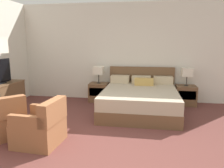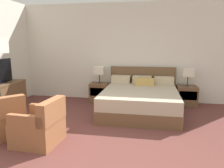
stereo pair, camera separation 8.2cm
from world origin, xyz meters
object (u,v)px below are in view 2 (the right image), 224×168
object	(u,v)px
nightstand_left	(100,92)
armchair_companion	(40,127)
dresser	(5,97)
tv	(0,72)
bed	(140,99)
armchair_by_window	(2,121)
table_lamp_left	(99,71)
nightstand_right	(187,96)
table_lamp_right	(188,73)

from	to	relation	value
nightstand_left	armchair_companion	distance (m)	2.82
nightstand_left	dresser	distance (m)	2.44
armchair_companion	tv	bearing A→B (deg)	141.42
bed	dresser	distance (m)	3.28
nightstand_left	armchair_by_window	bearing A→B (deg)	-113.25
nightstand_left	table_lamp_left	size ratio (longest dim) A/B	1.11
nightstand_right	armchair_companion	size ratio (longest dim) A/B	0.69
table_lamp_right	tv	size ratio (longest dim) A/B	0.58
tv	dresser	bearing A→B (deg)	91.54
nightstand_left	nightstand_right	world-z (taller)	same
bed	dresser	world-z (taller)	bed
tv	table_lamp_right	bearing A→B (deg)	18.23
nightstand_right	bed	bearing A→B (deg)	-147.66
table_lamp_left	dresser	distance (m)	2.49
table_lamp_right	nightstand_right	bearing A→B (deg)	-90.00
table_lamp_left	armchair_by_window	size ratio (longest dim) A/B	0.49
nightstand_right	dresser	world-z (taller)	dresser
table_lamp_right	armchair_by_window	world-z (taller)	table_lamp_right
dresser	armchair_by_window	size ratio (longest dim) A/B	1.10
nightstand_left	nightstand_right	bearing A→B (deg)	0.00
nightstand_right	nightstand_left	bearing A→B (deg)	180.00
nightstand_right	table_lamp_left	distance (m)	2.47
bed	table_lamp_left	world-z (taller)	table_lamp_left
bed	nightstand_left	distance (m)	1.41
bed	armchair_by_window	bearing A→B (deg)	-140.88
bed	tv	size ratio (longest dim) A/B	2.61
tv	armchair_companion	world-z (taller)	tv
dresser	table_lamp_left	bearing A→B (deg)	33.83
nightstand_left	tv	bearing A→B (deg)	-144.34
armchair_companion	table_lamp_right	bearing A→B (deg)	45.85
nightstand_left	dresser	size ratio (longest dim) A/B	0.49
bed	tv	world-z (taller)	tv
table_lamp_left	tv	world-z (taller)	tv
nightstand_left	table_lamp_right	xyz separation A→B (m)	(2.39, 0.00, 0.62)
nightstand_right	tv	world-z (taller)	tv
table_lamp_left	dresser	xyz separation A→B (m)	(-2.02, -1.36, -0.51)
nightstand_left	tv	size ratio (longest dim) A/B	0.64
table_lamp_left	table_lamp_right	distance (m)	2.39
armchair_by_window	armchair_companion	world-z (taller)	same
bed	tv	distance (m)	3.36
nightstand_right	armchair_by_window	xyz separation A→B (m)	(-3.53, -2.65, 0.02)
table_lamp_left	tv	bearing A→B (deg)	-144.31
table_lamp_right	dresser	xyz separation A→B (m)	(-4.41, -1.36, -0.51)
bed	nightstand_right	world-z (taller)	bed
armchair_by_window	bed	bearing A→B (deg)	39.12
nightstand_left	nightstand_right	size ratio (longest dim) A/B	1.00
table_lamp_left	armchair_companion	world-z (taller)	table_lamp_left
armchair_by_window	nightstand_left	bearing A→B (deg)	66.75
table_lamp_right	tv	bearing A→B (deg)	-161.77
dresser	tv	xyz separation A→B (m)	(0.00, -0.10, 0.62)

